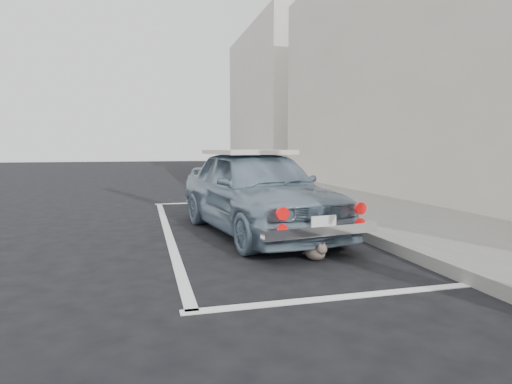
% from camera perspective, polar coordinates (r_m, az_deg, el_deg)
% --- Properties ---
extents(ground, '(80.00, 80.00, 0.00)m').
position_cam_1_polar(ground, '(4.34, 2.88, -12.24)').
color(ground, black).
rests_on(ground, ground).
extents(sidewalk, '(2.80, 40.00, 0.15)m').
position_cam_1_polar(sidewalk, '(7.53, 21.82, -4.27)').
color(sidewalk, slate).
rests_on(sidewalk, ground).
extents(shop_building, '(3.50, 18.00, 7.00)m').
position_cam_1_polar(shop_building, '(11.18, 29.57, 16.18)').
color(shop_building, beige).
rests_on(shop_building, ground).
extents(building_far, '(3.50, 10.00, 8.00)m').
position_cam_1_polar(building_far, '(25.25, 2.80, 11.95)').
color(building_far, beige).
rests_on(building_far, ground).
extents(pline_rear, '(3.00, 0.12, 0.01)m').
position_cam_1_polar(pline_rear, '(4.09, 11.98, -13.49)').
color(pline_rear, silver).
rests_on(pline_rear, ground).
extents(pline_front, '(3.00, 0.12, 0.01)m').
position_cam_1_polar(pline_front, '(10.66, -5.25, -1.36)').
color(pline_front, silver).
rests_on(pline_front, ground).
extents(pline_side, '(0.12, 7.00, 0.01)m').
position_cam_1_polar(pline_side, '(7.07, -11.70, -5.20)').
color(pline_side, silver).
rests_on(pline_side, ground).
extents(retro_coupe, '(2.15, 4.17, 1.36)m').
position_cam_1_polar(retro_coupe, '(6.78, 0.10, 0.28)').
color(retro_coupe, gray).
rests_on(retro_coupe, ground).
extents(cat, '(0.27, 0.47, 0.25)m').
position_cam_1_polar(cat, '(5.24, 7.96, -7.80)').
color(cat, '#6B6151').
rests_on(cat, ground).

